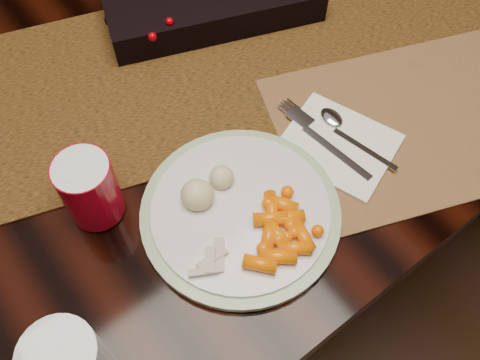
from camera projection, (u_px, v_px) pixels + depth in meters
floor at (182, 258)px, 1.52m from camera, size 5.00×5.00×0.00m
dining_table at (166, 192)px, 1.20m from camera, size 1.80×1.00×0.75m
table_runner at (173, 74)px, 0.88m from camera, size 1.85×0.91×0.00m
placemat_main at (411, 123)px, 0.83m from camera, size 0.49×0.43×0.00m
dinner_plate at (241, 212)px, 0.73m from camera, size 0.36×0.36×0.02m
baby_carrots at (271, 235)px, 0.70m from camera, size 0.11×0.09×0.02m
mashed_potatoes at (204, 178)px, 0.73m from camera, size 0.10×0.09×0.04m
turkey_shreds at (213, 266)px, 0.68m from camera, size 0.07×0.06×0.02m
napkin at (338, 145)px, 0.80m from camera, size 0.18×0.20×0.01m
fork at (327, 144)px, 0.80m from camera, size 0.04×0.17×0.00m
spoon at (354, 139)px, 0.80m from camera, size 0.06×0.14×0.00m
red_cup at (90, 189)px, 0.70m from camera, size 0.08×0.08×0.10m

